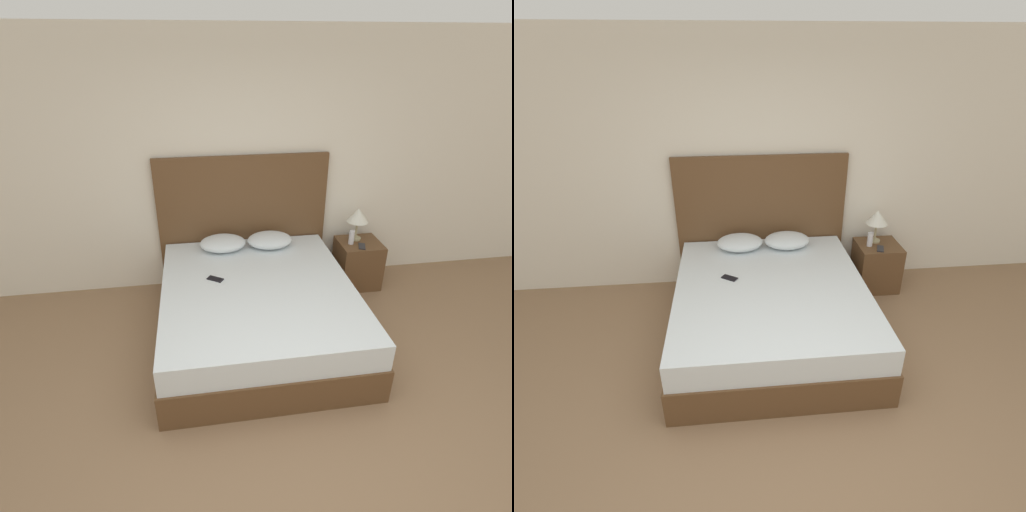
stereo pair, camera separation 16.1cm
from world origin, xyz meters
The scene contains 11 objects.
ground_plane centered at (0.00, 0.00, 0.00)m, with size 16.00×16.00×0.00m, color #8C6B4C.
wall_back centered at (0.00, 2.62, 1.35)m, with size 10.00×0.06×2.70m.
bed centered at (-0.04, 1.51, 0.27)m, with size 1.78×2.02×0.55m.
headboard centered at (-0.04, 2.54, 0.75)m, with size 1.86×0.05×1.49m.
pillow_left centered at (-0.29, 2.28, 0.63)m, with size 0.49×0.37×0.15m.
pillow_right centered at (0.22, 2.28, 0.63)m, with size 0.49×0.37×0.15m.
phone_on_bed centered at (-0.42, 1.67, 0.56)m, with size 0.16×0.14×0.01m.
nightstand centered at (1.25, 2.26, 0.27)m, with size 0.47×0.44×0.54m.
table_lamp centered at (1.23, 2.35, 0.82)m, with size 0.24×0.24×0.37m.
phone_on_nightstand centered at (1.23, 2.15, 0.54)m, with size 0.12×0.16×0.01m.
toiletry_bottle centered at (1.14, 2.24, 0.62)m, with size 0.06×0.06×0.16m.
Camera 1 is at (-0.53, -1.56, 2.50)m, focal length 28.00 mm.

